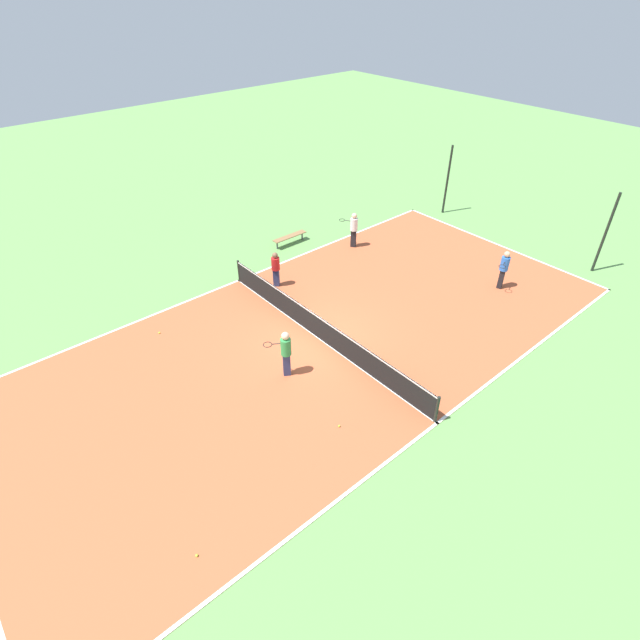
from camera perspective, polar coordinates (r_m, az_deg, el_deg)
name	(u,v)px	position (r m, az deg, el deg)	size (l,w,h in m)	color
ground_plane	(320,339)	(19.00, 0.00, -2.20)	(80.00, 80.00, 0.00)	#60934C
court_surface	(320,339)	(18.99, 0.00, -2.17)	(11.32, 23.83, 0.02)	#B75633
tennis_net	(320,327)	(18.66, 0.00, -0.86)	(11.12, 0.10, 1.05)	black
bench	(290,237)	(25.47, -3.48, 9.45)	(0.36, 1.89, 0.45)	olive
player_near_white	(354,228)	(24.93, 3.87, 10.50)	(0.96, 0.80, 1.78)	black
player_near_blue	(504,267)	(22.85, 20.28, 5.69)	(0.63, 0.99, 1.77)	black
player_coach_red	(276,267)	(21.73, -5.09, 6.04)	(0.51, 0.51, 1.62)	navy
player_far_green	(286,351)	(16.81, -3.94, -3.51)	(0.78, 0.96, 1.81)	navy
tennis_ball_midcourt	(159,333)	(20.20, -17.89, -1.39)	(0.07, 0.07, 0.07)	#CCE033
tennis_ball_near_net	(197,555)	(13.65, -13.91, -24.66)	(0.07, 0.07, 0.07)	#CCE033
tennis_ball_right_alley	(339,426)	(15.73, 2.21, -12.01)	(0.07, 0.07, 0.07)	#CCE033
fence_post_back_left	(447,180)	(29.27, 14.36, 15.23)	(0.12, 0.12, 3.78)	black
fence_post_back_right	(606,233)	(25.70, 29.84, 8.57)	(0.12, 0.12, 3.78)	black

